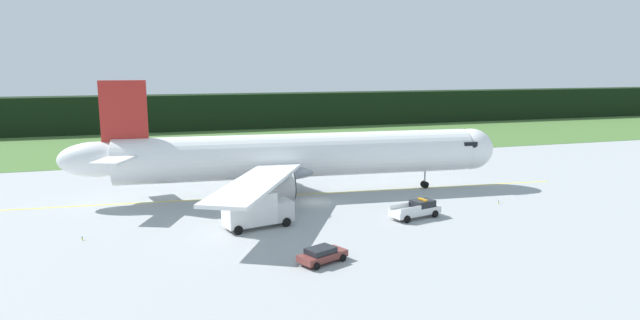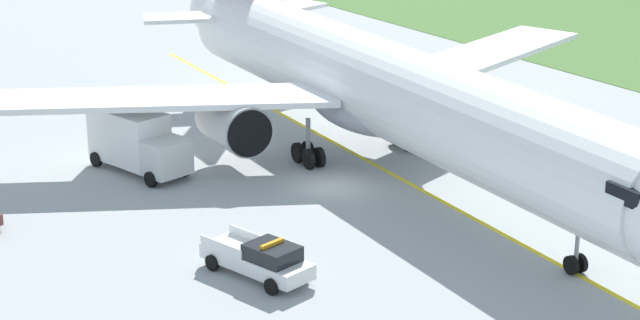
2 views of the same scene
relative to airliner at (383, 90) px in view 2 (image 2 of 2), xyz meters
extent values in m
plane|color=#9BA0A2|center=(1.03, -4.15, -4.75)|extent=(320.00, 320.00, 0.00)
cube|color=yellow|center=(0.52, -0.04, -4.75)|extent=(69.17, 5.70, 0.01)
cylinder|color=white|center=(0.52, -0.04, 0.17)|extent=(43.63, 8.70, 5.34)
ellipsoid|color=white|center=(-22.68, 1.77, 0.57)|extent=(8.83, 4.66, 4.00)
ellipsoid|color=#A2A8B4|center=(-1.64, 0.13, -1.30)|extent=(10.49, 6.37, 2.94)
cube|color=white|center=(-5.16, 11.69, -0.50)|extent=(10.95, 20.76, 0.35)
cylinder|color=#B0B0B0|center=(-3.35, 7.95, -1.97)|extent=(4.70, 3.31, 2.97)
cylinder|color=black|center=(-1.07, 7.78, -1.97)|extent=(0.33, 2.73, 2.73)
cube|color=white|center=(-6.91, -10.75, -0.50)|extent=(13.58, 20.15, 0.35)
cylinder|color=#B0B0B0|center=(-4.55, -7.34, -1.97)|extent=(4.70, 3.31, 2.97)
cylinder|color=black|center=(-2.26, -7.52, -1.97)|extent=(0.33, 2.73, 2.73)
cube|color=white|center=(-19.78, 5.13, 1.10)|extent=(4.47, 7.25, 0.28)
cube|color=white|center=(-20.34, -1.99, 1.10)|extent=(5.33, 7.37, 0.28)
cylinder|color=gray|center=(16.95, -1.32, -3.18)|extent=(0.20, 0.20, 2.25)
cylinder|color=black|center=(16.97, -1.07, -4.30)|extent=(0.91, 0.29, 0.90)
cylinder|color=black|center=(16.93, -1.58, -4.30)|extent=(0.91, 0.29, 0.90)
cylinder|color=gray|center=(-2.36, 3.67, -3.03)|extent=(0.28, 0.28, 2.25)
cylinder|color=black|center=(-1.69, 3.26, -4.15)|extent=(1.22, 0.39, 1.20)
cylinder|color=black|center=(-1.64, 3.96, -4.15)|extent=(1.22, 0.39, 1.20)
cylinder|color=black|center=(-3.09, 3.37, -4.15)|extent=(1.22, 0.39, 1.20)
cylinder|color=black|center=(-3.03, 4.07, -4.15)|extent=(1.22, 0.39, 1.20)
cylinder|color=gray|center=(-2.90, -3.25, -3.03)|extent=(0.28, 0.28, 2.25)
cylinder|color=black|center=(-2.18, -2.96, -4.15)|extent=(1.22, 0.39, 1.20)
cylinder|color=black|center=(-2.23, -3.66, -4.15)|extent=(1.22, 0.39, 1.20)
cylinder|color=black|center=(-3.57, -2.85, -4.15)|extent=(1.22, 0.39, 1.20)
cylinder|color=black|center=(-3.63, -3.55, -4.15)|extent=(1.22, 0.39, 1.20)
cube|color=silver|center=(9.22, -13.72, -4.02)|extent=(5.97, 3.27, 0.70)
cube|color=black|center=(10.21, -13.46, -3.32)|extent=(2.64, 2.27, 0.70)
cube|color=silver|center=(7.68, -13.19, -3.45)|extent=(2.66, 0.78, 0.45)
cube|color=silver|center=(8.13, -14.94, -3.45)|extent=(2.66, 0.78, 0.45)
cube|color=orange|center=(10.21, -13.46, -2.89)|extent=(0.53, 1.34, 0.16)
cylinder|color=black|center=(10.85, -12.29, -4.37)|extent=(0.80, 0.42, 0.76)
cylinder|color=black|center=(11.34, -14.17, -4.37)|extent=(0.80, 0.42, 0.76)
cylinder|color=black|center=(7.11, -13.27, -4.37)|extent=(0.80, 0.42, 0.76)
cylinder|color=black|center=(7.60, -15.15, -4.37)|extent=(0.80, 0.42, 0.76)
cube|color=silver|center=(-4.67, -11.58, -3.30)|extent=(2.42, 2.78, 2.00)
cube|color=white|center=(-7.98, -12.39, -2.75)|extent=(5.35, 3.50, 3.10)
cylinder|color=#99999E|center=(-7.02, -12.16, -4.39)|extent=(0.77, 0.28, 1.04)
cylinder|color=#99999E|center=(-8.94, -12.62, -4.39)|extent=(0.77, 0.28, 1.04)
cylinder|color=black|center=(-4.95, -10.41, -4.30)|extent=(0.94, 0.47, 0.90)
cylinder|color=black|center=(-4.38, -12.74, -4.30)|extent=(0.94, 0.47, 0.90)
cylinder|color=black|center=(-9.94, -11.63, -4.30)|extent=(0.94, 0.47, 0.90)
cylinder|color=black|center=(-9.37, -13.96, -4.30)|extent=(0.94, 0.47, 0.90)
cylinder|color=yellow|center=(-23.26, -11.32, -4.62)|extent=(0.10, 0.10, 0.25)
sphere|color=blue|center=(-23.26, -11.32, -4.45)|extent=(0.12, 0.12, 0.12)
camera|label=1|loc=(-16.77, -63.57, 11.10)|focal=30.68mm
camera|label=2|loc=(49.41, -36.32, 16.14)|focal=61.80mm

